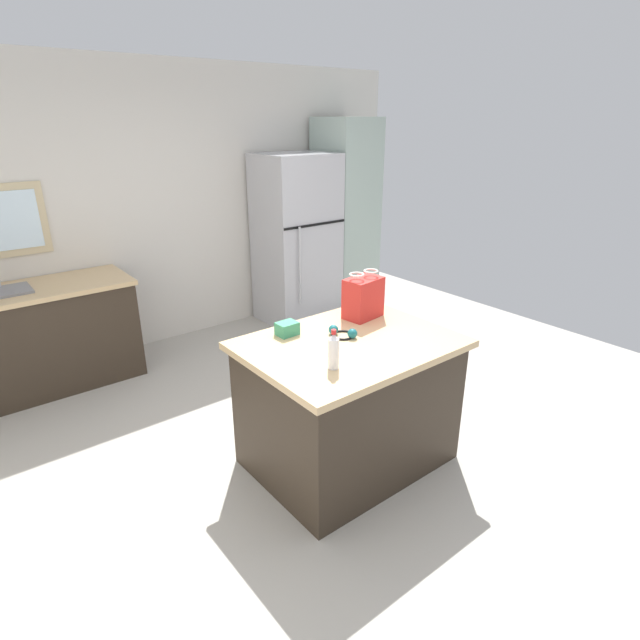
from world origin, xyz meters
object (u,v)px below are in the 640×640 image
at_px(ear_defenders, 343,333).
at_px(tall_cabinet, 345,217).
at_px(kitchen_island, 348,402).
at_px(bottle, 334,351).
at_px(shopping_bag, 363,297).
at_px(small_box, 287,329).
at_px(refrigerator, 297,240).

bearing_deg(ear_defenders, tall_cabinet, 48.68).
bearing_deg(kitchen_island, bottle, -145.33).
distance_m(tall_cabinet, shopping_bag, 2.72).
xyz_separation_m(small_box, ear_defenders, (0.27, -0.24, -0.02)).
bearing_deg(shopping_bag, ear_defenders, -152.78).
height_order(bottle, ear_defenders, bottle).
relative_size(kitchen_island, small_box, 9.85).
relative_size(tall_cabinet, bottle, 9.42).
bearing_deg(kitchen_island, small_box, 126.91).
distance_m(kitchen_island, small_box, 0.64).
bearing_deg(tall_cabinet, bottle, -132.11).
relative_size(tall_cabinet, shopping_bag, 6.68).
xyz_separation_m(kitchen_island, small_box, (-0.25, 0.33, 0.48)).
xyz_separation_m(tall_cabinet, shopping_bag, (-1.69, -2.13, -0.06)).
relative_size(tall_cabinet, ear_defenders, 11.23).
distance_m(tall_cabinet, small_box, 3.08).
distance_m(small_box, bottle, 0.56).
distance_m(kitchen_island, ear_defenders, 0.47).
xyz_separation_m(shopping_bag, ear_defenders, (-0.33, -0.17, -0.12)).
bearing_deg(small_box, tall_cabinet, 41.99).
relative_size(bottle, ear_defenders, 1.19).
xyz_separation_m(tall_cabinet, ear_defenders, (-2.02, -2.30, -0.19)).
height_order(tall_cabinet, bottle, tall_cabinet).
bearing_deg(ear_defenders, refrigerator, 60.37).
relative_size(small_box, ear_defenders, 0.68).
bearing_deg(small_box, kitchen_island, -53.09).
bearing_deg(refrigerator, bottle, -122.22).
height_order(refrigerator, tall_cabinet, tall_cabinet).
bearing_deg(small_box, shopping_bag, -6.75).
relative_size(refrigerator, tall_cabinet, 0.84).
xyz_separation_m(shopping_bag, bottle, (-0.67, -0.48, -0.04)).
height_order(shopping_bag, small_box, shopping_bag).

